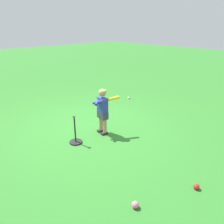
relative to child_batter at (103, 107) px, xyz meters
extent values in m
plane|color=#2D7528|center=(-0.58, -0.05, -0.65)|extent=(40.00, 40.00, 0.00)
cube|color=#232328|center=(0.08, -0.03, -0.63)|extent=(0.11, 0.16, 0.05)
cylinder|color=tan|center=(0.08, -0.02, -0.44)|extent=(0.09, 0.09, 0.34)
cube|color=#232328|center=(-0.09, -0.01, -0.63)|extent=(0.11, 0.16, 0.05)
cylinder|color=tan|center=(-0.09, 0.01, -0.44)|extent=(0.09, 0.09, 0.34)
cube|color=#383842|center=(-0.01, 0.00, -0.19)|extent=(0.29, 0.19, 0.16)
cube|color=#2D3893|center=(-0.01, 0.00, 0.06)|extent=(0.27, 0.19, 0.34)
sphere|color=tan|center=(-0.01, 0.00, 0.34)|extent=(0.17, 0.17, 0.17)
ellipsoid|color=tan|center=(0.00, 0.01, 0.37)|extent=(0.20, 0.20, 0.11)
sphere|color=yellow|center=(-0.03, -0.14, 0.15)|extent=(0.04, 0.04, 0.04)
cylinder|color=black|center=(0.01, -0.06, 0.16)|extent=(0.09, 0.14, 0.05)
cylinder|color=yellow|center=(0.12, 0.15, 0.20)|extent=(0.22, 0.34, 0.11)
sphere|color=yellow|center=(0.20, 0.30, 0.22)|extent=(0.07, 0.07, 0.07)
cylinder|color=#2D3893|center=(0.01, -0.11, 0.16)|extent=(0.28, 0.24, 0.14)
cylinder|color=#2D3893|center=(-0.06, -0.10, 0.16)|extent=(0.23, 0.29, 0.14)
sphere|color=pink|center=(2.03, -1.20, -0.60)|extent=(0.10, 0.10, 0.10)
sphere|color=red|center=(2.45, -0.22, -0.60)|extent=(0.10, 0.10, 0.10)
sphere|color=white|center=(-1.28, 2.33, -0.61)|extent=(0.08, 0.08, 0.08)
cylinder|color=black|center=(-0.07, -0.74, -0.64)|extent=(0.28, 0.28, 0.03)
cylinder|color=black|center=(-0.07, -0.74, -0.35)|extent=(0.03, 0.03, 0.55)
cone|color=black|center=(-0.07, -0.74, -0.05)|extent=(0.07, 0.07, 0.04)
camera|label=1|loc=(3.53, -3.09, 1.79)|focal=35.30mm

